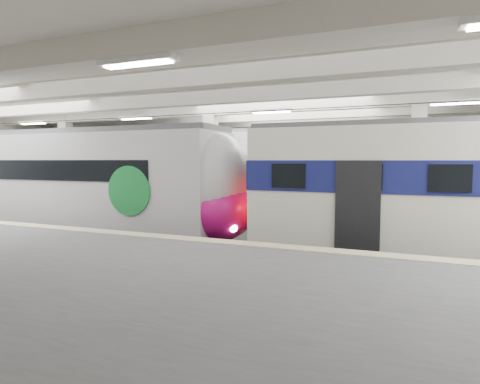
% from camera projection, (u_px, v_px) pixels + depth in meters
% --- Properties ---
extents(station_hall, '(36.00, 24.00, 5.75)m').
position_uv_depth(station_hall, '(231.00, 156.00, 11.39)').
color(station_hall, black).
rests_on(station_hall, ground).
extents(modern_emu, '(13.28, 2.74, 4.31)m').
position_uv_depth(modern_emu, '(105.00, 187.00, 15.37)').
color(modern_emu, silver).
rests_on(modern_emu, ground).
extents(far_train, '(14.49, 3.65, 4.57)m').
position_uv_depth(far_train, '(147.00, 175.00, 21.16)').
color(far_train, silver).
rests_on(far_train, ground).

